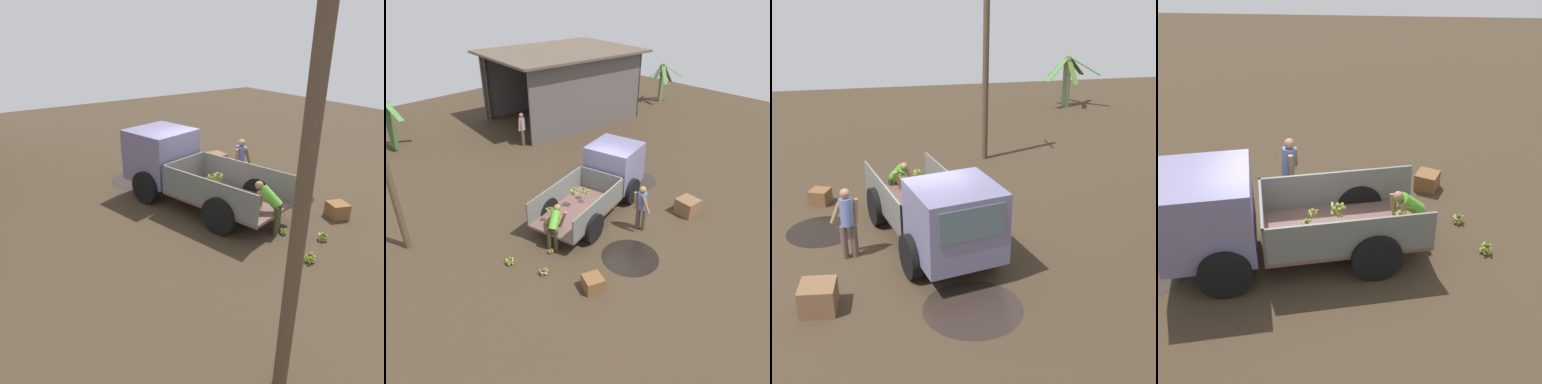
# 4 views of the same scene
# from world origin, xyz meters

# --- Properties ---
(ground) EXTENTS (36.00, 36.00, 0.00)m
(ground) POSITION_xyz_m (0.00, 0.00, 0.00)
(ground) COLOR #3C2F20
(mud_patch_0) EXTENTS (1.73, 1.73, 0.01)m
(mud_patch_0) POSITION_xyz_m (-1.13, -2.13, 0.00)
(mud_patch_0) COLOR black
(mud_patch_0) RESTS_ON ground
(cargo_truck) EXTENTS (5.21, 2.82, 2.02)m
(cargo_truck) POSITION_xyz_m (0.90, 0.67, 1.08)
(cargo_truck) COLOR brown
(cargo_truck) RESTS_ON ground
(person_foreground_visitor) EXTENTS (0.39, 0.67, 1.64)m
(person_foreground_visitor) POSITION_xyz_m (0.24, -1.42, 0.91)
(person_foreground_visitor) COLOR brown
(person_foreground_visitor) RESTS_ON ground
(person_worker_loading) EXTENTS (0.78, 0.74, 1.32)m
(person_worker_loading) POSITION_xyz_m (-2.37, -0.12, 0.77)
(person_worker_loading) COLOR #3A3522
(person_worker_loading) RESTS_ON ground
(banana_bunch_on_ground_0) EXTENTS (0.19, 0.21, 0.16)m
(banana_bunch_on_ground_0) POSITION_xyz_m (-2.72, -0.31, 0.09)
(banana_bunch_on_ground_0) COLOR brown
(banana_bunch_on_ground_0) RESTS_ON ground
(banana_bunch_on_ground_1) EXTENTS (0.26, 0.26, 0.23)m
(banana_bunch_on_ground_1) POSITION_xyz_m (-3.90, 0.14, 0.12)
(banana_bunch_on_ground_1) COLOR #4C4531
(banana_bunch_on_ground_1) RESTS_ON ground
(banana_bunch_on_ground_2) EXTENTS (0.27, 0.28, 0.20)m
(banana_bunch_on_ground_2) POSITION_xyz_m (-3.47, -0.87, 0.11)
(banana_bunch_on_ground_2) COLOR #433D2C
(banana_bunch_on_ground_2) RESTS_ON ground
(wooden_crate_0) EXTENTS (0.65, 0.65, 0.41)m
(wooden_crate_0) POSITION_xyz_m (-2.88, -2.25, 0.21)
(wooden_crate_0) COLOR brown
(wooden_crate_0) RESTS_ON ground
(wooden_crate_1) EXTENTS (0.73, 0.73, 0.56)m
(wooden_crate_1) POSITION_xyz_m (2.21, -1.99, 0.28)
(wooden_crate_1) COLOR brown
(wooden_crate_1) RESTS_ON ground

